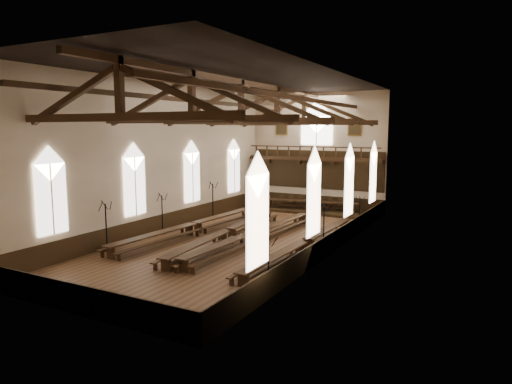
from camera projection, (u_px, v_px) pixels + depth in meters
ground at (242, 240)px, 28.60m from camera, size 26.00×26.00×0.00m
room_walls at (241, 137)px, 27.71m from camera, size 26.00×26.00×26.00m
wainscot_band at (242, 231)px, 28.51m from camera, size 12.00×26.00×1.20m
side_windows at (241, 181)px, 28.09m from camera, size 11.85×19.80×4.50m
end_window at (317, 126)px, 38.88m from camera, size 2.80×0.12×3.80m
minstrels_gallery at (315, 165)px, 39.13m from camera, size 11.80×1.24×3.70m
portraits at (317, 127)px, 38.90m from camera, size 7.75×0.09×1.45m
roof_trusses at (241, 107)px, 27.48m from camera, size 11.70×25.70×2.80m
refectory_row_a at (194, 226)px, 30.21m from camera, size 1.98×14.67×0.77m
refectory_row_b at (227, 232)px, 28.43m from camera, size 2.08×14.24×0.72m
refectory_row_c at (255, 234)px, 27.92m from camera, size 1.80×14.25×0.73m
refectory_row_d at (305, 243)px, 25.75m from camera, size 1.64×14.14×0.72m
dais at (311, 211)px, 38.45m from camera, size 11.40×2.97×0.20m
high_table at (311, 202)px, 38.35m from camera, size 7.93×1.93×0.74m
high_chairs at (314, 202)px, 39.04m from camera, size 6.75×0.46×0.98m
candelabrum_left_near at (107, 236)px, 25.99m from camera, size 0.88×0.81×2.90m
candelabrum_left_mid at (162, 221)px, 30.28m from camera, size 0.82×0.79×2.73m
candelabrum_left_far at (213, 207)px, 35.57m from camera, size 0.86×0.85×2.88m
candelabrum_right_near at (268, 275)px, 19.48m from camera, size 0.71×0.73×2.42m
candelabrum_right_mid at (323, 238)px, 25.48m from camera, size 0.80×0.87×2.85m
candelabrum_right_far at (359, 218)px, 31.96m from camera, size 0.69×0.68×2.32m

